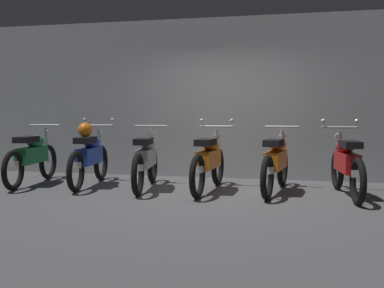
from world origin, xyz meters
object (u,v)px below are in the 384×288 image
object	(u,v)px
motorbike_slot_4	(276,161)
motorbike_slot_3	(209,160)
motorbike_slot_1	(89,155)
motorbike_slot_2	(146,159)
motorbike_slot_5	(346,164)
motorbike_slot_0	(32,156)

from	to	relation	value
motorbike_slot_4	motorbike_slot_3	bearing A→B (deg)	-174.41
motorbike_slot_1	motorbike_slot_2	size ratio (longest dim) A/B	1.00
motorbike_slot_1	motorbike_slot_5	world-z (taller)	same
motorbike_slot_5	motorbike_slot_0	bearing A→B (deg)	179.90
motorbike_slot_2	motorbike_slot_3	world-z (taller)	motorbike_slot_3
motorbike_slot_3	motorbike_slot_5	bearing A→B (deg)	0.12
motorbike_slot_1	motorbike_slot_0	bearing A→B (deg)	-176.46
motorbike_slot_2	motorbike_slot_5	xyz separation A→B (m)	(3.13, 0.01, 0.00)
motorbike_slot_0	motorbike_slot_1	bearing A→B (deg)	3.54
motorbike_slot_0	motorbike_slot_3	distance (m)	3.13
motorbike_slot_3	motorbike_slot_1	bearing A→B (deg)	177.86
motorbike_slot_4	motorbike_slot_1	bearing A→B (deg)	-179.56
motorbike_slot_0	motorbike_slot_3	bearing A→B (deg)	-0.25
motorbike_slot_0	motorbike_slot_4	world-z (taller)	same
motorbike_slot_3	motorbike_slot_5	size ratio (longest dim) A/B	1.00
motorbike_slot_0	motorbike_slot_5	bearing A→B (deg)	-0.10
motorbike_slot_0	motorbike_slot_2	xyz separation A→B (m)	(2.09, -0.02, 0.00)
motorbike_slot_3	motorbike_slot_5	distance (m)	2.08
motorbike_slot_1	motorbike_slot_5	distance (m)	4.17
motorbike_slot_4	motorbike_slot_0	bearing A→B (deg)	-178.78
motorbike_slot_0	motorbike_slot_2	size ratio (longest dim) A/B	1.00
motorbike_slot_0	motorbike_slot_1	world-z (taller)	motorbike_slot_1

